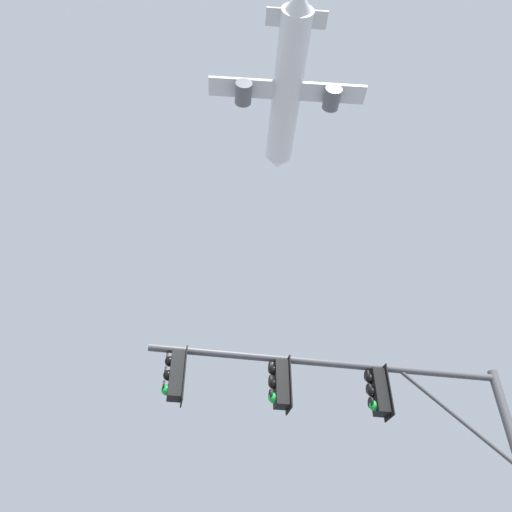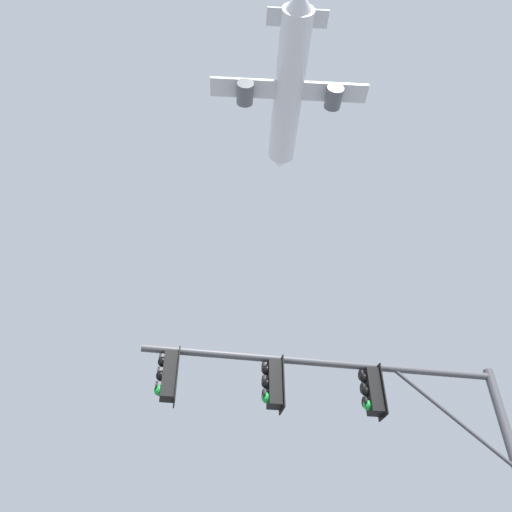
{
  "view_description": "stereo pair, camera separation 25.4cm",
  "coord_description": "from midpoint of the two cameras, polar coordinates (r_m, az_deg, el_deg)",
  "views": [
    {
      "loc": [
        -0.96,
        -3.15,
        1.25
      ],
      "look_at": [
        0.3,
        15.41,
        15.49
      ],
      "focal_mm": 34.87,
      "sensor_mm": 36.0,
      "label": 1
    },
    {
      "loc": [
        -0.71,
        -3.17,
        1.25
      ],
      "look_at": [
        0.3,
        15.41,
        15.49
      ],
      "focal_mm": 34.87,
      "sensor_mm": 36.0,
      "label": 2
    }
  ],
  "objects": [
    {
      "name": "signal_pole_near",
      "position": [
        10.15,
        12.2,
        -17.86
      ],
      "size": [
        7.32,
        1.18,
        5.76
      ],
      "color": "#4C4C51",
      "rests_on": "ground"
    },
    {
      "name": "airplane",
      "position": [
        57.42,
        3.42,
        18.22
      ],
      "size": [
        17.07,
        22.09,
        6.06
      ],
      "color": "white"
    }
  ]
}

